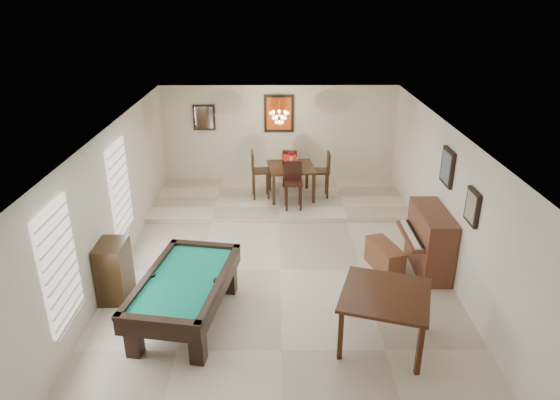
{
  "coord_description": "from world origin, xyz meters",
  "views": [
    {
      "loc": [
        -0.06,
        -8.01,
        4.79
      ],
      "look_at": [
        0.0,
        0.6,
        1.15
      ],
      "focal_mm": 32.0,
      "sensor_mm": 36.0,
      "label": 1
    }
  ],
  "objects_px": {
    "piano_bench": "(385,257)",
    "dining_chair_north": "(290,167)",
    "flower_vase": "(291,156)",
    "chandelier": "(279,113)",
    "dining_chair_east": "(320,175)",
    "apothecary_chest": "(114,271)",
    "upright_piano": "(422,241)",
    "dining_chair_west": "(261,175)",
    "dining_chair_south": "(293,186)",
    "square_table": "(383,318)",
    "pool_table": "(186,300)",
    "dining_table": "(291,179)"
  },
  "relations": [
    {
      "from": "piano_bench",
      "to": "dining_chair_north",
      "type": "xyz_separation_m",
      "value": [
        -1.65,
        4.04,
        0.36
      ]
    },
    {
      "from": "flower_vase",
      "to": "chandelier",
      "type": "xyz_separation_m",
      "value": [
        -0.29,
        -0.08,
        1.05
      ]
    },
    {
      "from": "dining_chair_east",
      "to": "chandelier",
      "type": "xyz_separation_m",
      "value": [
        -0.99,
        -0.09,
        1.53
      ]
    },
    {
      "from": "apothecary_chest",
      "to": "upright_piano",
      "type": "bearing_deg",
      "value": 9.35
    },
    {
      "from": "dining_chair_west",
      "to": "chandelier",
      "type": "xyz_separation_m",
      "value": [
        0.45,
        -0.05,
        1.5
      ]
    },
    {
      "from": "flower_vase",
      "to": "dining_chair_south",
      "type": "distance_m",
      "value": 0.87
    },
    {
      "from": "square_table",
      "to": "chandelier",
      "type": "distance_m",
      "value": 5.75
    },
    {
      "from": "apothecary_chest",
      "to": "dining_chair_west",
      "type": "bearing_deg",
      "value": 60.69
    },
    {
      "from": "flower_vase",
      "to": "dining_chair_north",
      "type": "xyz_separation_m",
      "value": [
        -0.01,
        0.77,
        -0.54
      ]
    },
    {
      "from": "dining_chair_south",
      "to": "dining_chair_west",
      "type": "bearing_deg",
      "value": 135.32
    },
    {
      "from": "upright_piano",
      "to": "pool_table",
      "type": "bearing_deg",
      "value": -159.29
    },
    {
      "from": "apothecary_chest",
      "to": "chandelier",
      "type": "xyz_separation_m",
      "value": [
        2.76,
        4.06,
        1.7
      ]
    },
    {
      "from": "piano_bench",
      "to": "dining_chair_south",
      "type": "height_order",
      "value": "dining_chair_south"
    },
    {
      "from": "dining_table",
      "to": "dining_chair_east",
      "type": "xyz_separation_m",
      "value": [
        0.71,
        0.01,
        0.11
      ]
    },
    {
      "from": "piano_bench",
      "to": "flower_vase",
      "type": "xyz_separation_m",
      "value": [
        -1.63,
        3.27,
        0.9
      ]
    },
    {
      "from": "pool_table",
      "to": "upright_piano",
      "type": "relative_size",
      "value": 1.6
    },
    {
      "from": "apothecary_chest",
      "to": "dining_table",
      "type": "distance_m",
      "value": 5.14
    },
    {
      "from": "upright_piano",
      "to": "dining_chair_south",
      "type": "bearing_deg",
      "value": 131.74
    },
    {
      "from": "upright_piano",
      "to": "chandelier",
      "type": "height_order",
      "value": "chandelier"
    },
    {
      "from": "dining_table",
      "to": "dining_chair_east",
      "type": "bearing_deg",
      "value": 0.82
    },
    {
      "from": "pool_table",
      "to": "dining_table",
      "type": "bearing_deg",
      "value": 79.37
    },
    {
      "from": "upright_piano",
      "to": "dining_chair_north",
      "type": "bearing_deg",
      "value": 119.85
    },
    {
      "from": "upright_piano",
      "to": "dining_chair_south",
      "type": "distance_m",
      "value": 3.41
    },
    {
      "from": "piano_bench",
      "to": "dining_chair_south",
      "type": "bearing_deg",
      "value": 122.07
    },
    {
      "from": "upright_piano",
      "to": "flower_vase",
      "type": "xyz_separation_m",
      "value": [
        -2.3,
        3.26,
        0.56
      ]
    },
    {
      "from": "pool_table",
      "to": "square_table",
      "type": "bearing_deg",
      "value": -1.17
    },
    {
      "from": "dining_table",
      "to": "dining_chair_south",
      "type": "height_order",
      "value": "dining_chair_south"
    },
    {
      "from": "dining_table",
      "to": "dining_chair_west",
      "type": "bearing_deg",
      "value": -178.0
    },
    {
      "from": "apothecary_chest",
      "to": "dining_chair_west",
      "type": "distance_m",
      "value": 4.72
    },
    {
      "from": "dining_chair_north",
      "to": "dining_chair_east",
      "type": "xyz_separation_m",
      "value": [
        0.72,
        -0.76,
        0.06
      ]
    },
    {
      "from": "dining_table",
      "to": "dining_chair_west",
      "type": "xyz_separation_m",
      "value": [
        -0.73,
        -0.03,
        0.13
      ]
    },
    {
      "from": "pool_table",
      "to": "flower_vase",
      "type": "height_order",
      "value": "flower_vase"
    },
    {
      "from": "piano_bench",
      "to": "dining_table",
      "type": "bearing_deg",
      "value": 116.54
    },
    {
      "from": "square_table",
      "to": "flower_vase",
      "type": "bearing_deg",
      "value": 102.54
    },
    {
      "from": "square_table",
      "to": "dining_chair_east",
      "type": "bearing_deg",
      "value": 95.13
    },
    {
      "from": "pool_table",
      "to": "dining_chair_south",
      "type": "relative_size",
      "value": 2.06
    },
    {
      "from": "dining_chair_west",
      "to": "dining_chair_north",
      "type": "bearing_deg",
      "value": -48.57
    },
    {
      "from": "dining_chair_south",
      "to": "dining_chair_west",
      "type": "distance_m",
      "value": 1.03
    },
    {
      "from": "flower_vase",
      "to": "square_table",
      "type": "bearing_deg",
      "value": -77.46
    },
    {
      "from": "dining_chair_north",
      "to": "chandelier",
      "type": "distance_m",
      "value": 1.82
    },
    {
      "from": "chandelier",
      "to": "dining_chair_east",
      "type": "bearing_deg",
      "value": 5.14
    },
    {
      "from": "pool_table",
      "to": "square_table",
      "type": "xyz_separation_m",
      "value": [
        2.95,
        -0.55,
        0.05
      ]
    },
    {
      "from": "pool_table",
      "to": "chandelier",
      "type": "height_order",
      "value": "chandelier"
    },
    {
      "from": "square_table",
      "to": "chandelier",
      "type": "xyz_separation_m",
      "value": [
        -1.48,
        5.27,
        1.78
      ]
    },
    {
      "from": "chandelier",
      "to": "apothecary_chest",
      "type": "bearing_deg",
      "value": -124.18
    },
    {
      "from": "apothecary_chest",
      "to": "dining_table",
      "type": "relative_size",
      "value": 0.93
    },
    {
      "from": "dining_chair_east",
      "to": "flower_vase",
      "type": "bearing_deg",
      "value": -89.33
    },
    {
      "from": "piano_bench",
      "to": "dining_chair_west",
      "type": "relative_size",
      "value": 0.79
    },
    {
      "from": "dining_table",
      "to": "square_table",
      "type": "bearing_deg",
      "value": -77.46
    },
    {
      "from": "square_table",
      "to": "chandelier",
      "type": "height_order",
      "value": "chandelier"
    }
  ]
}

